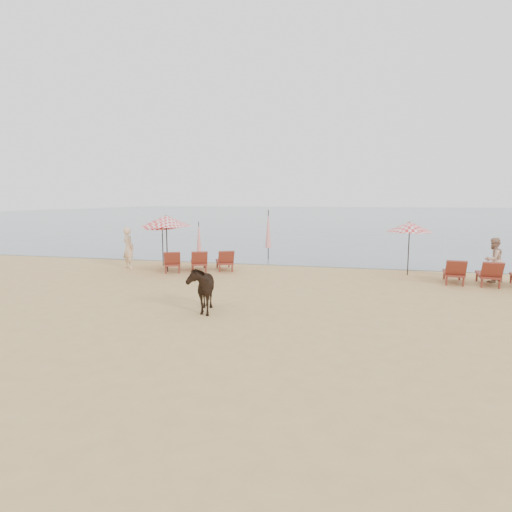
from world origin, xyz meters
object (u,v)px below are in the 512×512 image
(umbrella_open_left_b, at_px, (162,222))
(beachgoer_left, at_px, (128,248))
(lounger_cluster_left, at_px, (199,261))
(umbrella_closed_left, at_px, (199,237))
(beachgoer_right_a, at_px, (493,260))
(umbrella_closed_right, at_px, (268,229))
(umbrella_open_right, at_px, (410,227))
(cow, at_px, (201,288))
(lounger_cluster_right, at_px, (489,274))
(umbrella_open_left_a, at_px, (166,221))

(umbrella_open_left_b, xyz_separation_m, beachgoer_left, (-1.15, -0.98, -1.08))
(lounger_cluster_left, relative_size, umbrella_open_left_b, 1.42)
(umbrella_closed_left, distance_m, beachgoer_right_a, 12.30)
(umbrella_closed_right, bearing_deg, beachgoer_right_a, -21.66)
(lounger_cluster_left, bearing_deg, umbrella_closed_right, 39.54)
(lounger_cluster_left, xyz_separation_m, umbrella_closed_left, (-0.87, 2.26, 0.78))
(umbrella_open_right, xyz_separation_m, umbrella_closed_right, (-6.34, 2.95, -0.41))
(umbrella_closed_left, bearing_deg, umbrella_closed_right, 32.57)
(lounger_cluster_left, relative_size, cow, 2.13)
(umbrella_open_left_b, xyz_separation_m, cow, (4.57, -7.04, -1.34))
(cow, height_order, beachgoer_right_a, beachgoer_right_a)
(lounger_cluster_left, bearing_deg, lounger_cluster_right, -26.09)
(umbrella_closed_left, xyz_separation_m, beachgoer_left, (-2.43, -2.20, -0.31))
(umbrella_open_left_a, xyz_separation_m, umbrella_open_right, (9.66, 1.60, -0.20))
(umbrella_closed_left, bearing_deg, umbrella_open_left_a, -97.92)
(lounger_cluster_right, relative_size, umbrella_open_left_b, 1.33)
(umbrella_closed_right, bearing_deg, umbrella_open_left_a, -126.08)
(umbrella_closed_left, height_order, umbrella_closed_right, umbrella_closed_right)
(lounger_cluster_left, distance_m, beachgoer_right_a, 11.31)
(lounger_cluster_right, distance_m, cow, 10.20)
(beachgoer_right_a, bearing_deg, umbrella_open_left_a, -34.74)
(lounger_cluster_right, relative_size, cow, 1.99)
(umbrella_open_left_b, xyz_separation_m, umbrella_closed_right, (4.22, 3.11, -0.46))
(umbrella_open_right, xyz_separation_m, beachgoer_right_a, (2.88, -0.71, -1.11))
(lounger_cluster_left, relative_size, umbrella_open_left_a, 1.38)
(umbrella_open_left_b, bearing_deg, lounger_cluster_right, -13.47)
(lounger_cluster_right, bearing_deg, umbrella_open_left_a, -173.98)
(beachgoer_right_a, bearing_deg, umbrella_open_left_b, -41.15)
(umbrella_open_left_b, height_order, cow, umbrella_open_left_b)
(lounger_cluster_left, distance_m, beachgoer_left, 3.33)
(umbrella_closed_right, distance_m, cow, 10.19)
(umbrella_open_right, relative_size, umbrella_closed_right, 0.87)
(umbrella_open_left_b, distance_m, umbrella_closed_left, 1.93)
(umbrella_open_left_b, distance_m, beachgoer_left, 1.86)
(umbrella_closed_left, bearing_deg, beachgoer_left, -137.78)
(umbrella_open_right, relative_size, cow, 1.40)
(umbrella_closed_right, relative_size, beachgoer_right_a, 1.52)
(cow, bearing_deg, lounger_cluster_right, 14.96)
(umbrella_closed_left, height_order, cow, umbrella_closed_left)
(umbrella_open_left_a, relative_size, umbrella_open_left_b, 1.03)
(umbrella_open_left_a, height_order, umbrella_open_left_b, umbrella_open_left_a)
(umbrella_open_left_b, xyz_separation_m, umbrella_open_right, (10.56, 0.15, -0.05))
(umbrella_closed_left, distance_m, beachgoer_left, 3.29)
(lounger_cluster_left, height_order, lounger_cluster_right, lounger_cluster_right)
(umbrella_open_left_b, xyz_separation_m, beachgoer_right_a, (13.44, -0.55, -1.17))
(umbrella_open_left_a, bearing_deg, beachgoer_right_a, 19.52)
(beachgoer_left, relative_size, beachgoer_right_a, 1.11)
(lounger_cluster_right, xyz_separation_m, beachgoer_left, (-14.25, 0.48, 0.46))
(umbrella_closed_right, height_order, beachgoer_right_a, umbrella_closed_right)
(lounger_cluster_left, xyz_separation_m, lounger_cluster_right, (10.95, -0.42, 0.01))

